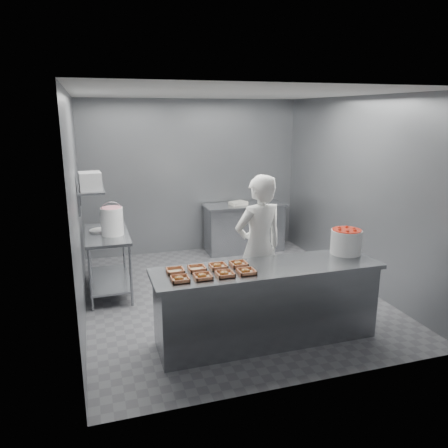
# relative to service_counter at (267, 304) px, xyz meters

# --- Properties ---
(floor) EXTENTS (4.50, 4.50, 0.00)m
(floor) POSITION_rel_service_counter_xyz_m (0.00, 1.35, -0.45)
(floor) COLOR #4C4C51
(floor) RESTS_ON ground
(ceiling) EXTENTS (4.50, 4.50, 0.00)m
(ceiling) POSITION_rel_service_counter_xyz_m (0.00, 1.35, 2.35)
(ceiling) COLOR white
(ceiling) RESTS_ON wall_back
(wall_back) EXTENTS (4.00, 0.04, 2.80)m
(wall_back) POSITION_rel_service_counter_xyz_m (0.00, 3.60, 0.95)
(wall_back) COLOR slate
(wall_back) RESTS_ON ground
(wall_left) EXTENTS (0.04, 4.50, 2.80)m
(wall_left) POSITION_rel_service_counter_xyz_m (-2.00, 1.35, 0.95)
(wall_left) COLOR slate
(wall_left) RESTS_ON ground
(wall_right) EXTENTS (0.04, 4.50, 2.80)m
(wall_right) POSITION_rel_service_counter_xyz_m (2.00, 1.35, 0.95)
(wall_right) COLOR slate
(wall_right) RESTS_ON ground
(service_counter) EXTENTS (2.60, 0.70, 0.90)m
(service_counter) POSITION_rel_service_counter_xyz_m (0.00, 0.00, 0.00)
(service_counter) COLOR slate
(service_counter) RESTS_ON ground
(prep_table) EXTENTS (0.60, 1.20, 0.90)m
(prep_table) POSITION_rel_service_counter_xyz_m (-1.65, 1.95, 0.14)
(prep_table) COLOR slate
(prep_table) RESTS_ON ground
(back_counter) EXTENTS (1.50, 0.60, 0.90)m
(back_counter) POSITION_rel_service_counter_xyz_m (0.90, 3.25, -0.00)
(back_counter) COLOR slate
(back_counter) RESTS_ON ground
(wall_shelf) EXTENTS (0.35, 0.90, 0.03)m
(wall_shelf) POSITION_rel_service_counter_xyz_m (-1.82, 1.95, 1.10)
(wall_shelf) COLOR slate
(wall_shelf) RESTS_ON wall_left
(tray_0) EXTENTS (0.19, 0.18, 0.06)m
(tray_0) POSITION_rel_service_counter_xyz_m (-1.02, -0.13, 0.47)
(tray_0) COLOR tan
(tray_0) RESTS_ON service_counter
(tray_1) EXTENTS (0.19, 0.18, 0.06)m
(tray_1) POSITION_rel_service_counter_xyz_m (-0.78, -0.13, 0.47)
(tray_1) COLOR tan
(tray_1) RESTS_ON service_counter
(tray_2) EXTENTS (0.19, 0.18, 0.06)m
(tray_2) POSITION_rel_service_counter_xyz_m (-0.54, -0.13, 0.47)
(tray_2) COLOR tan
(tray_2) RESTS_ON service_counter
(tray_3) EXTENTS (0.19, 0.18, 0.06)m
(tray_3) POSITION_rel_service_counter_xyz_m (-0.30, -0.13, 0.47)
(tray_3) COLOR tan
(tray_3) RESTS_ON service_counter
(tray_4) EXTENTS (0.19, 0.18, 0.04)m
(tray_4) POSITION_rel_service_counter_xyz_m (-1.02, 0.13, 0.47)
(tray_4) COLOR tan
(tray_4) RESTS_ON service_counter
(tray_5) EXTENTS (0.19, 0.18, 0.04)m
(tray_5) POSITION_rel_service_counter_xyz_m (-0.78, 0.13, 0.47)
(tray_5) COLOR tan
(tray_5) RESTS_ON service_counter
(tray_6) EXTENTS (0.19, 0.18, 0.06)m
(tray_6) POSITION_rel_service_counter_xyz_m (-0.54, 0.13, 0.47)
(tray_6) COLOR tan
(tray_6) RESTS_ON service_counter
(tray_7) EXTENTS (0.19, 0.18, 0.06)m
(tray_7) POSITION_rel_service_counter_xyz_m (-0.30, 0.13, 0.47)
(tray_7) COLOR tan
(tray_7) RESTS_ON service_counter
(worker) EXTENTS (0.75, 0.57, 1.85)m
(worker) POSITION_rel_service_counter_xyz_m (0.13, 0.60, 0.47)
(worker) COLOR white
(worker) RESTS_ON ground
(strawberry_tub) EXTENTS (0.37, 0.37, 0.30)m
(strawberry_tub) POSITION_rel_service_counter_xyz_m (1.08, 0.15, 0.61)
(strawberry_tub) COLOR white
(strawberry_tub) RESTS_ON service_counter
(glaze_bucket) EXTENTS (0.32, 0.31, 0.47)m
(glaze_bucket) POSITION_rel_service_counter_xyz_m (-1.57, 1.85, 0.65)
(glaze_bucket) COLOR white
(glaze_bucket) RESTS_ON prep_table
(bucket_lid) EXTENTS (0.39, 0.39, 0.02)m
(bucket_lid) POSITION_rel_service_counter_xyz_m (-1.74, 2.10, 0.46)
(bucket_lid) COLOR white
(bucket_lid) RESTS_ON prep_table
(rag) EXTENTS (0.17, 0.16, 0.02)m
(rag) POSITION_rel_service_counter_xyz_m (-1.60, 2.39, 0.46)
(rag) COLOR #CCB28C
(rag) RESTS_ON prep_table
(appliance) EXTENTS (0.30, 0.33, 0.24)m
(appliance) POSITION_rel_service_counter_xyz_m (-1.82, 1.75, 1.23)
(appliance) COLOR gray
(appliance) RESTS_ON wall_shelf
(paper_stack) EXTENTS (0.34, 0.28, 0.06)m
(paper_stack) POSITION_rel_service_counter_xyz_m (0.78, 3.25, 0.48)
(paper_stack) COLOR silver
(paper_stack) RESTS_ON back_counter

